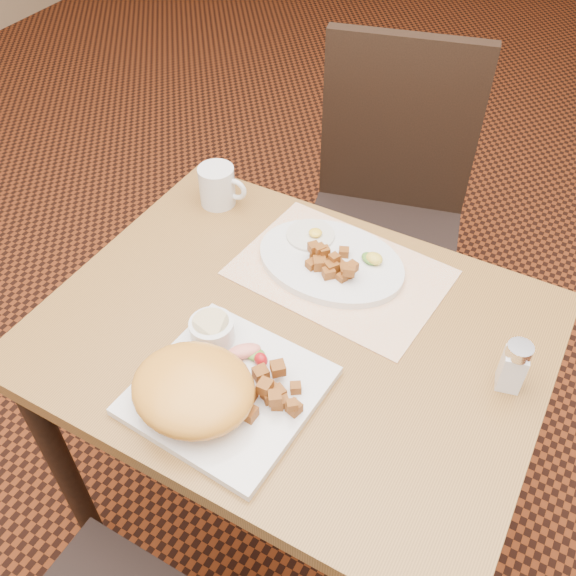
{
  "coord_description": "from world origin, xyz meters",
  "views": [
    {
      "loc": [
        0.37,
        -0.68,
        1.63
      ],
      "look_at": [
        -0.02,
        0.03,
        0.82
      ],
      "focal_mm": 40.0,
      "sensor_mm": 36.0,
      "label": 1
    }
  ],
  "objects_px": {
    "table": "(291,366)",
    "chair_far": "(386,204)",
    "salt_shaker": "(514,365)",
    "plate_square": "(228,391)",
    "coffee_mug": "(218,186)",
    "plate_oval": "(331,261)"
  },
  "relations": [
    {
      "from": "table",
      "to": "chair_far",
      "type": "xyz_separation_m",
      "value": [
        -0.08,
        0.69,
        -0.1
      ]
    },
    {
      "from": "chair_far",
      "to": "salt_shaker",
      "type": "relative_size",
      "value": 9.7
    },
    {
      "from": "chair_far",
      "to": "plate_square",
      "type": "height_order",
      "value": "chair_far"
    },
    {
      "from": "chair_far",
      "to": "plate_square",
      "type": "distance_m",
      "value": 0.9
    },
    {
      "from": "salt_shaker",
      "to": "coffee_mug",
      "type": "relative_size",
      "value": 0.9
    },
    {
      "from": "chair_far",
      "to": "salt_shaker",
      "type": "xyz_separation_m",
      "value": [
        0.46,
        -0.63,
        0.26
      ]
    },
    {
      "from": "plate_square",
      "to": "salt_shaker",
      "type": "height_order",
      "value": "salt_shaker"
    },
    {
      "from": "chair_far",
      "to": "salt_shaker",
      "type": "distance_m",
      "value": 0.82
    },
    {
      "from": "plate_square",
      "to": "plate_oval",
      "type": "xyz_separation_m",
      "value": [
        0.01,
        0.36,
        0.0
      ]
    },
    {
      "from": "salt_shaker",
      "to": "coffee_mug",
      "type": "height_order",
      "value": "salt_shaker"
    },
    {
      "from": "salt_shaker",
      "to": "coffee_mug",
      "type": "bearing_deg",
      "value": 165.18
    },
    {
      "from": "table",
      "to": "salt_shaker",
      "type": "xyz_separation_m",
      "value": [
        0.38,
        0.07,
        0.16
      ]
    },
    {
      "from": "plate_oval",
      "to": "chair_far",
      "type": "bearing_deg",
      "value": 97.54
    },
    {
      "from": "table",
      "to": "coffee_mug",
      "type": "xyz_separation_m",
      "value": [
        -0.32,
        0.25,
        0.15
      ]
    },
    {
      "from": "plate_oval",
      "to": "coffee_mug",
      "type": "distance_m",
      "value": 0.32
    },
    {
      "from": "table",
      "to": "chair_far",
      "type": "height_order",
      "value": "chair_far"
    },
    {
      "from": "plate_oval",
      "to": "salt_shaker",
      "type": "bearing_deg",
      "value": -17.1
    },
    {
      "from": "plate_square",
      "to": "salt_shaker",
      "type": "relative_size",
      "value": 2.8
    },
    {
      "from": "table",
      "to": "salt_shaker",
      "type": "relative_size",
      "value": 9.0
    },
    {
      "from": "chair_far",
      "to": "coffee_mug",
      "type": "xyz_separation_m",
      "value": [
        -0.24,
        -0.44,
        0.26
      ]
    },
    {
      "from": "coffee_mug",
      "to": "table",
      "type": "bearing_deg",
      "value": -38.01
    },
    {
      "from": "chair_far",
      "to": "plate_oval",
      "type": "xyz_separation_m",
      "value": [
        0.07,
        -0.51,
        0.22
      ]
    }
  ]
}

